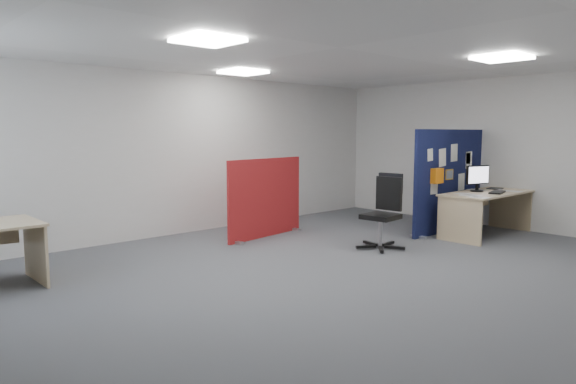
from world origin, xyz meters
TOP-DOWN VIEW (x-y plane):
  - floor at (0.00, 0.00)m, footprint 9.00×9.00m
  - ceiling at (0.00, 0.00)m, footprint 9.00×7.00m
  - wall_back at (0.00, 3.50)m, footprint 9.00×0.02m
  - wall_right at (4.50, 0.00)m, footprint 0.02×7.00m
  - ceiling_lights at (0.33, 0.67)m, footprint 4.10×4.10m
  - navy_divider at (3.47, 0.52)m, footprint 2.14×0.30m
  - main_desk at (3.58, -0.07)m, footprint 1.83×0.81m
  - monitor_main at (3.54, 0.05)m, footprint 0.49×0.21m
  - keyboard at (3.57, -0.28)m, footprint 0.48×0.28m
  - mouse at (3.83, -0.20)m, footprint 0.11×0.08m
  - paper_tray at (4.16, 0.03)m, footprint 0.32×0.27m
  - red_divider at (0.80, 2.31)m, footprint 1.71×0.31m
  - office_chair at (1.57, 0.48)m, footprint 0.71×0.72m
  - desk_papers at (3.31, -0.13)m, footprint 1.45×0.86m

SIDE VIEW (x-z plane):
  - floor at x=0.00m, z-range 0.00..0.00m
  - main_desk at x=3.58m, z-range 0.20..0.93m
  - office_chair at x=1.57m, z-range 0.07..1.16m
  - red_divider at x=0.80m, z-range -0.01..1.28m
  - desk_papers at x=3.31m, z-range 0.73..0.73m
  - paper_tray at x=4.16m, z-range 0.73..0.74m
  - keyboard at x=3.57m, z-range 0.73..0.75m
  - mouse at x=3.83m, z-range 0.73..0.76m
  - navy_divider at x=3.47m, z-range 0.00..1.77m
  - monitor_main at x=3.54m, z-range 0.75..1.19m
  - wall_back at x=0.00m, z-range 0.00..2.70m
  - wall_right at x=4.50m, z-range 0.00..2.70m
  - ceiling_lights at x=0.33m, z-range 2.65..2.69m
  - ceiling at x=0.00m, z-range 2.69..2.71m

